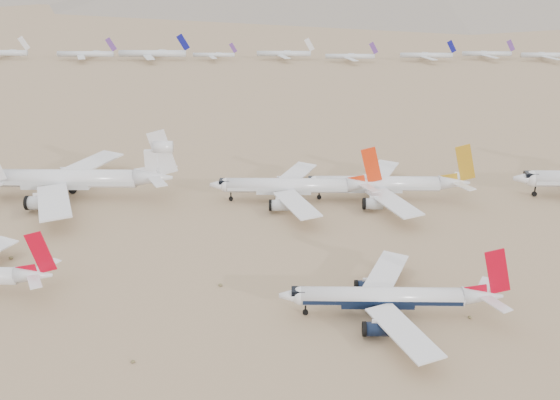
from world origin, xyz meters
name	(u,v)px	position (x,y,z in m)	size (l,w,h in m)	color
ground	(356,321)	(0.00, 0.00, 0.00)	(7000.00, 7000.00, 0.00)	#947556
main_airliner	(392,297)	(7.56, 2.41, 4.49)	(46.25, 45.17, 16.32)	silver
row2_gold_tail	(385,184)	(15.37, 69.18, 5.15)	(51.73, 50.59, 18.42)	silver
row2_orange_tail	(294,186)	(-12.88, 67.39, 5.03)	(50.28, 49.19, 17.94)	silver
row2_white_trijet	(72,178)	(-82.53, 69.14, 6.54)	(63.74, 62.30, 22.59)	silver
distant_storage_row	(376,54)	(45.59, 328.89, 4.37)	(667.84, 48.48, 16.01)	silver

